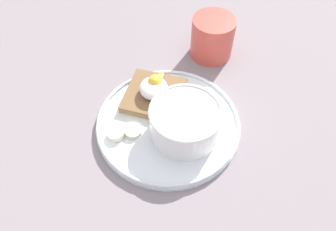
{
  "coord_description": "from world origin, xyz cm",
  "views": [
    {
      "loc": [
        33.92,
        -5.52,
        49.8
      ],
      "look_at": [
        0.0,
        0.0,
        5.0
      ],
      "focal_mm": 35.0,
      "sensor_mm": 36.0,
      "label": 1
    }
  ],
  "objects": [
    {
      "name": "toast_slice",
      "position": [
        -6.01,
        -1.65,
        3.83
      ],
      "size": [
        13.75,
        13.75,
        1.48
      ],
      "color": "brown",
      "rests_on": "plate"
    },
    {
      "name": "oatmeal_bowl",
      "position": [
        2.45,
        2.49,
        6.03
      ],
      "size": [
        12.15,
        12.15,
        5.91
      ],
      "color": "white",
      "rests_on": "plate"
    },
    {
      "name": "plate",
      "position": [
        0.0,
        0.0,
        2.8
      ],
      "size": [
        25.53,
        25.53,
        1.6
      ],
      "color": "white",
      "rests_on": "ground_plane"
    },
    {
      "name": "ground_plane",
      "position": [
        0.0,
        0.0,
        1.0
      ],
      "size": [
        120.0,
        120.0,
        2.0
      ],
      "primitive_type": "cube",
      "color": "gray",
      "rests_on": "ground"
    },
    {
      "name": "poached_egg",
      "position": [
        -6.21,
        -1.55,
        5.91
      ],
      "size": [
        8.0,
        5.69,
        3.49
      ],
      "color": "white",
      "rests_on": "toast_slice"
    },
    {
      "name": "coffee_mug",
      "position": [
        -17.61,
        12.1,
        6.37
      ],
      "size": [
        8.78,
        8.78,
        8.53
      ],
      "color": "#D54E42",
      "rests_on": "ground_plane"
    },
    {
      "name": "banana_slice_front",
      "position": [
        1.13,
        -6.31,
        3.49
      ],
      "size": [
        3.7,
        3.74,
        1.06
      ],
      "color": "#EEEDC5",
      "rests_on": "plate"
    },
    {
      "name": "banana_slice_left",
      "position": [
        1.35,
        -9.23,
        3.61
      ],
      "size": [
        3.23,
        3.29,
        1.31
      ],
      "color": "#EFF0C7",
      "rests_on": "plate"
    }
  ]
}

